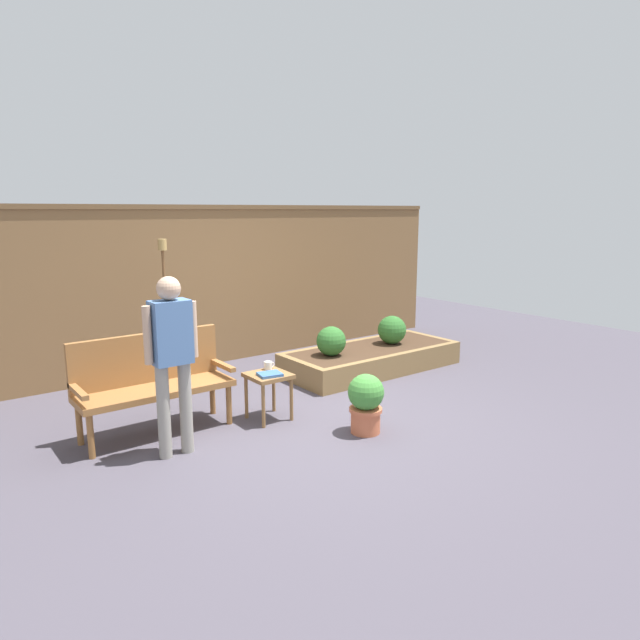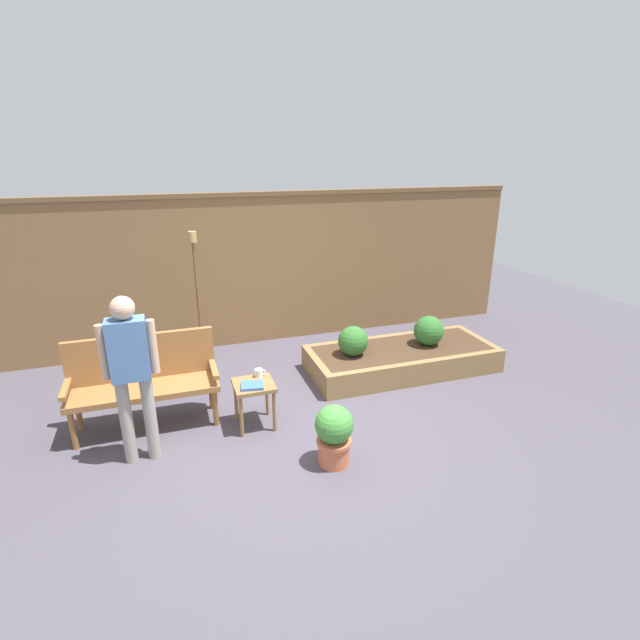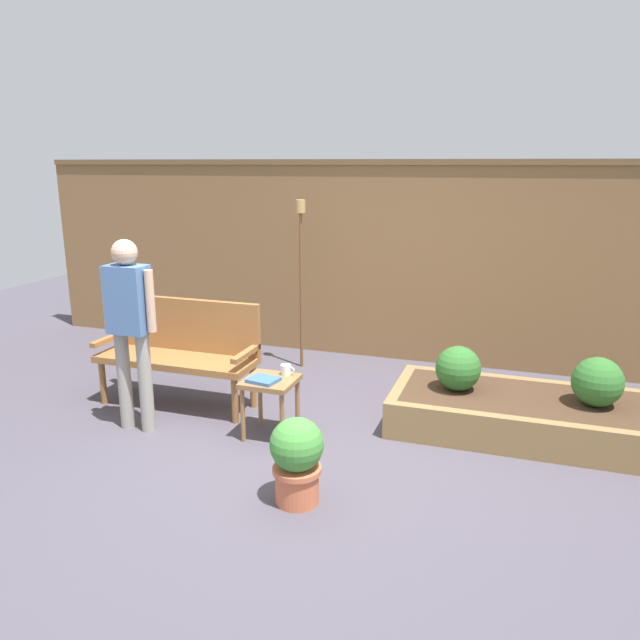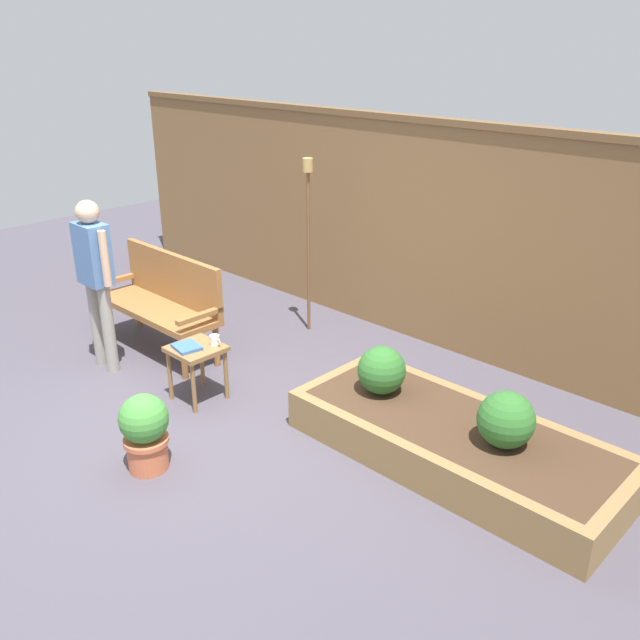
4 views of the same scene
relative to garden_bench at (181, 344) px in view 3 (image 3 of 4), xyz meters
name	(u,v)px [view 3 (image 3 of 4)]	position (x,y,z in m)	size (l,w,h in m)	color
ground_plane	(297,457)	(1.37, -0.70, -0.54)	(14.00, 14.00, 0.00)	#47424C
fence_back	(381,260)	(1.37, 1.90, 0.55)	(8.40, 0.14, 2.16)	brown
garden_bench	(181,344)	(0.00, 0.00, 0.00)	(1.44, 0.48, 0.94)	#936033
side_table	(270,389)	(1.04, -0.41, -0.15)	(0.40, 0.40, 0.48)	olive
cup_on_table	(286,370)	(1.13, -0.27, -0.02)	(0.12, 0.08, 0.08)	silver
book_on_table	(263,380)	(1.02, -0.48, -0.05)	(0.22, 0.19, 0.03)	#38609E
potted_boxwood	(297,458)	(1.59, -1.26, -0.23)	(0.35, 0.35, 0.57)	#C66642
raised_planter_bed	(543,417)	(3.10, 0.31, -0.39)	(2.40, 1.00, 0.30)	olive
shrub_near_bench	(458,368)	(2.41, 0.31, -0.06)	(0.37, 0.37, 0.37)	brown
shrub_far_corner	(598,382)	(3.47, 0.31, -0.05)	(0.38, 0.38, 0.38)	brown
tiki_torch	(301,255)	(0.68, 1.27, 0.66)	(0.10, 0.10, 1.76)	brown
person_by_bench	(130,319)	(-0.05, -0.64, 0.39)	(0.47, 0.20, 1.56)	gray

